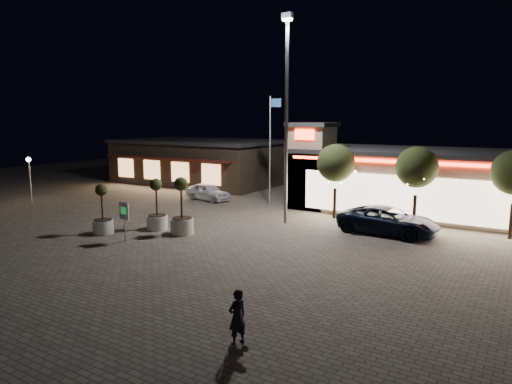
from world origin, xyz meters
The scene contains 16 objects.
ground centered at (0.00, 0.00, 0.00)m, with size 90.00×90.00×0.00m, color #6C6257.
retail_building centered at (9.51, 15.82, 2.21)m, with size 20.40×8.40×6.10m.
restaurant_building centered at (-14.00, 19.97, 2.16)m, with size 16.40×11.00×4.30m.
floodlight_pole centered at (2.00, 8.00, 7.02)m, with size 0.60×0.40×12.38m.
flagpole centered at (-1.90, 13.00, 4.74)m, with size 0.95×0.10×8.00m.
lamp_post_west centered at (-18.00, 4.00, 2.46)m, with size 0.36×0.36×3.48m.
string_tree_a centered at (4.00, 11.00, 3.56)m, with size 2.42×2.42×4.79m.
string_tree_b centered at (9.00, 11.00, 3.56)m, with size 2.42×2.42×4.79m.
pickup_truck centered at (8.12, 8.60, 0.76)m, with size 2.52×5.46×1.52m, color black.
white_sedan centered at (-7.00, 11.88, 0.68)m, with size 1.60×3.97×1.35m, color white.
pedestrian centered at (8.07, -6.27, 0.81)m, with size 0.59×0.39×1.63m, color black.
dog centered at (8.60, -6.97, 0.29)m, with size 0.54×0.34×0.29m.
planter_left centered at (-3.58, 2.66, 0.92)m, with size 1.21×1.21×2.97m.
planter_mid centered at (-5.43, 0.32, 0.87)m, with size 1.14×1.14×2.81m.
planter_right centered at (-1.65, 2.61, 0.98)m, with size 1.30×1.30×3.19m.
valet_sign centered at (-3.02, -0.28, 1.48)m, with size 0.70×0.13×2.12m.
Camera 1 is at (14.89, -16.31, 6.32)m, focal length 32.00 mm.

